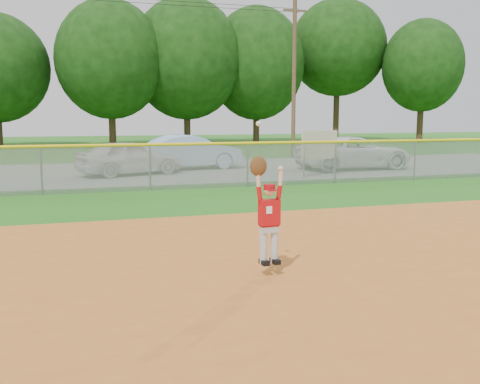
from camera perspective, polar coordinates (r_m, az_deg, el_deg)
The scene contains 11 objects.
ground at distance 8.12m, azimuth -0.15°, elevation -9.24°, with size 120.00×120.00×0.00m, color #205E15.
clay_infield at distance 5.51m, azimuth 9.36°, elevation -17.87°, with size 24.00×16.00×0.04m, color #AD5C1F.
parking_strip at distance 23.65m, azimuth -11.41°, elevation 2.12°, with size 44.00×10.00×0.03m, color slate.
car_white_a at distance 22.29m, azimuth -11.73°, elevation 3.64°, with size 1.69×4.19×1.43m, color silver.
car_blue at distance 24.35m, azimuth -5.32°, elevation 4.27°, with size 1.63×4.68×1.54m, color #93B7DC.
car_white_b at distance 24.81m, azimuth 12.05°, elevation 4.11°, with size 2.43×5.28×1.47m, color white.
sponsor_sign at distance 21.70m, azimuth 8.51°, elevation 4.84°, with size 1.92×0.88×1.84m.
outfield_fence at distance 17.63m, azimuth -9.58°, elevation 3.00°, with size 40.06×0.10×1.55m.
power_lines at distance 29.69m, azimuth -10.86°, elevation 12.34°, with size 19.40×0.24×9.00m.
tree_line at distance 45.73m, azimuth -13.22°, elevation 14.34°, with size 62.37×13.00×14.43m.
ballplayer at distance 7.97m, azimuth 2.96°, elevation -2.01°, with size 0.54×0.24×2.14m.
Camera 1 is at (-2.24, -7.42, 2.43)m, focal length 40.00 mm.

